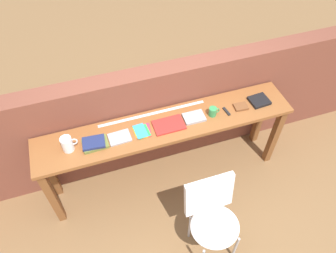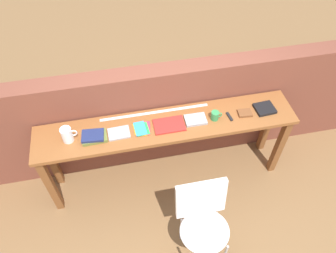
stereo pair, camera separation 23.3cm
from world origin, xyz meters
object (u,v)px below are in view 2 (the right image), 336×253
mug (215,116)px  leather_journal_brown (245,113)px  multitool_folded (229,117)px  book_repair_rightmost (265,109)px  chair_white_moulded (203,220)px  pitcher_white (67,135)px  pamphlet_pile_colourful (141,129)px  book_open_centre (169,125)px  magazine_cycling (119,133)px  book_stack_leftmost (94,137)px

mug → leather_journal_brown: size_ratio=0.85×
multitool_folded → book_repair_rightmost: book_repair_rightmost is taller
chair_white_moulded → pitcher_white: pitcher_white is taller
pitcher_white → pamphlet_pile_colourful: size_ratio=0.98×
pamphlet_pile_colourful → multitool_folded: (0.85, -0.02, 0.00)m
mug → book_repair_rightmost: 0.52m
book_open_centre → mug: size_ratio=2.64×
magazine_cycling → leather_journal_brown: (1.22, 0.00, 0.00)m
pamphlet_pile_colourful → multitool_folded: 0.85m
pitcher_white → book_repair_rightmost: size_ratio=0.98×
chair_white_moulded → book_stack_leftmost: size_ratio=3.86×
pitcher_white → leather_journal_brown: (1.67, -0.01, -0.07)m
pamphlet_pile_colourful → leather_journal_brown: (1.01, -0.01, 0.00)m
chair_white_moulded → multitool_folded: multitool_folded is taller
book_stack_leftmost → multitool_folded: 1.29m
book_stack_leftmost → mug: size_ratio=2.10×
magazine_cycling → pamphlet_pile_colourful: magazine_cycling is taller
pitcher_white → magazine_cycling: (0.45, -0.02, -0.07)m
mug → leather_journal_brown: 0.30m
chair_white_moulded → book_open_centre: size_ratio=3.06×
magazine_cycling → mug: size_ratio=1.81×
chair_white_moulded → pamphlet_pile_colourful: 0.99m
leather_journal_brown → book_open_centre: bearing=-175.3°
magazine_cycling → mug: mug is taller
pamphlet_pile_colourful → mug: bearing=-0.9°
pamphlet_pile_colourful → book_open_centre: 0.26m
mug → multitool_folded: bearing=-3.3°
book_open_centre → book_stack_leftmost: bearing=-179.0°
chair_white_moulded → pamphlet_pile_colourful: size_ratio=4.78×
book_open_centre → book_repair_rightmost: 0.96m
mug → leather_journal_brown: mug is taller
pitcher_white → book_stack_leftmost: 0.23m
pitcher_white → book_open_centre: pitcher_white is taller
chair_white_moulded → magazine_cycling: 1.08m
magazine_cycling → book_repair_rightmost: bearing=-1.3°
book_stack_leftmost → pamphlet_pile_colourful: size_ratio=1.24×
book_open_centre → multitool_folded: (0.59, -0.01, -0.00)m
book_stack_leftmost → book_open_centre: book_stack_leftmost is taller
pitcher_white → multitool_folded: (1.51, -0.02, -0.07)m
pitcher_white → magazine_cycling: size_ratio=0.93×
chair_white_moulded → pitcher_white: (-1.06, 0.83, 0.43)m
chair_white_moulded → mug: mug is taller
pitcher_white → magazine_cycling: pitcher_white is taller
pamphlet_pile_colourful → multitool_folded: bearing=-1.3°
pitcher_white → multitool_folded: 1.52m
leather_journal_brown → book_stack_leftmost: bearing=-174.7°
book_stack_leftmost → book_open_centre: (0.70, 0.02, -0.02)m
book_repair_rightmost → pitcher_white: bearing=176.1°
multitool_folded → pamphlet_pile_colourful: bearing=178.7°
chair_white_moulded → book_stack_leftmost: (-0.83, 0.81, 0.38)m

